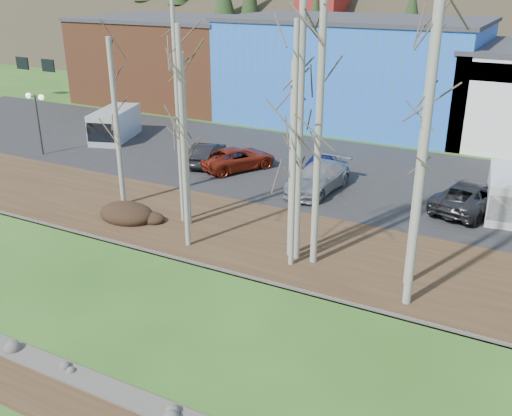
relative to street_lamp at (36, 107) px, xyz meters
The scene contains 26 objects.
near_bank_rocks 26.51m from the street_lamp, 37.70° to the right, with size 80.00×0.80×0.50m, color #47423D, non-canonical shape.
river 24.24m from the street_lamp, 29.94° to the right, with size 80.00×8.00×0.90m, color black, non-canonical shape.
far_bank_rocks 22.50m from the street_lamp, 20.75° to the right, with size 80.00×0.80×0.46m, color #47423D, non-canonical shape.
far_bank 21.57m from the street_lamp, 12.68° to the right, with size 80.00×7.00×0.15m, color #382616.
parking_lot 21.85m from the street_lamp, 15.63° to the left, with size 80.00×14.00×0.14m, color black.
building_brick 20.08m from the street_lamp, 99.17° to the left, with size 16.32×12.24×7.80m.
building_blue 24.75m from the street_lamp, 53.25° to the left, with size 20.40×12.24×8.30m.
dirt_mound 13.96m from the street_lamp, 26.05° to the right, with size 2.95×2.08×0.58m, color black.
birch_0 11.75m from the street_lamp, 22.68° to the right, with size 0.26×0.26×8.50m.
birch_1 15.75m from the street_lamp, 18.14° to the right, with size 0.19×0.19×10.34m.
birch_2 16.15m from the street_lamp, 18.27° to the right, with size 0.27×0.27×8.10m.
birch_3 18.16m from the street_lamp, 22.99° to the right, with size 0.22×0.22×9.46m.
birch_4 23.09m from the street_lamp, 14.95° to the right, with size 0.28×0.28×10.68m.
birch_5 21.89m from the street_lamp, 15.50° to the right, with size 0.23×0.23×8.19m.
birch_6 22.52m from the street_lamp, 17.03° to the right, with size 0.22×0.22×9.77m.
birch_7 27.58m from the street_lamp, 15.49° to the right, with size 0.30×0.30×10.63m.
birch_8 26.88m from the street_lamp, 12.76° to the right, with size 0.24×0.24×10.51m.
birch_10 22.32m from the street_lamp, 15.48° to the right, with size 0.28×0.28×10.68m.
street_lamp is the anchor object (origin of this frame).
car_0 11.74m from the street_lamp, 17.31° to the left, with size 1.46×4.18×1.38m, color black.
car_1 13.88m from the street_lamp, 14.64° to the left, with size 2.25×4.88×1.36m, color maroon.
car_2 19.37m from the street_lamp, ahead, with size 2.14×5.26×1.53m, color gray.
car_3 19.03m from the street_lamp, 10.34° to the left, with size 1.77×4.41×1.50m, color #15164E.
car_4 27.34m from the street_lamp, ahead, with size 2.49×5.40×1.50m, color #2B2B2E.
van_white 29.08m from the street_lamp, ahead, with size 2.50×4.93×2.07m.
van_grey 5.88m from the street_lamp, 70.82° to the left, with size 3.51×5.41×2.19m.
Camera 1 is at (9.33, -6.76, 11.27)m, focal length 40.00 mm.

